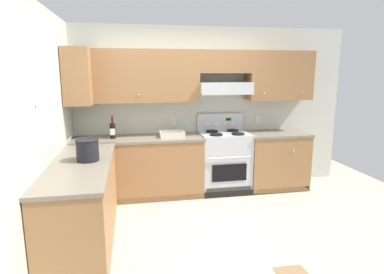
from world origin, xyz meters
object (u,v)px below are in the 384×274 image
bowl (172,135)px  bucket (87,149)px  stove (224,161)px  wine_bottle (113,129)px

bowl → bucket: bucket is taller
stove → bucket: bearing=-147.8°
wine_bottle → bucket: wine_bottle is taller
wine_bottle → bucket: bearing=-99.7°
stove → bucket: stove is taller
bowl → stove: bearing=3.3°
bucket → wine_bottle: bearing=80.3°
stove → wine_bottle: 1.78m
stove → bowl: bearing=-176.7°
stove → bowl: (-0.83, -0.05, 0.46)m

